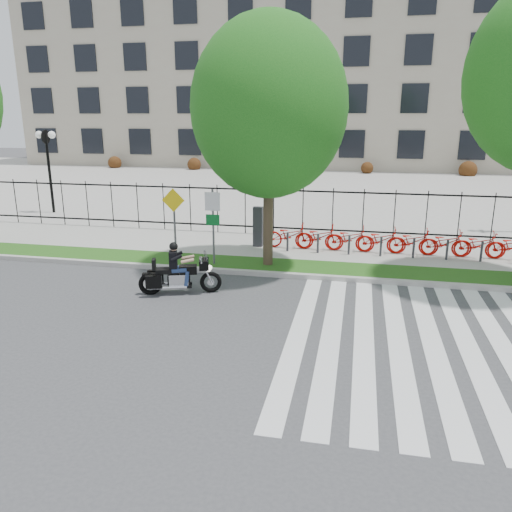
# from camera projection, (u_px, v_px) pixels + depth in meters

# --- Properties ---
(ground) EXTENTS (120.00, 120.00, 0.00)m
(ground) POSITION_uv_depth(u_px,v_px,m) (209.00, 326.00, 12.11)
(ground) COLOR #3C3C3E
(ground) RESTS_ON ground
(curb) EXTENTS (60.00, 0.20, 0.15)m
(curb) POSITION_uv_depth(u_px,v_px,m) (246.00, 273.00, 15.95)
(curb) COLOR #A9A69F
(curb) RESTS_ON ground
(grass_verge) EXTENTS (60.00, 1.50, 0.15)m
(grass_verge) POSITION_uv_depth(u_px,v_px,m) (252.00, 265.00, 16.75)
(grass_verge) COLOR #174A12
(grass_verge) RESTS_ON ground
(sidewalk) EXTENTS (60.00, 3.50, 0.15)m
(sidewalk) POSITION_uv_depth(u_px,v_px,m) (266.00, 247.00, 19.11)
(sidewalk) COLOR gray
(sidewalk) RESTS_ON ground
(plaza) EXTENTS (80.00, 34.00, 0.10)m
(plaza) POSITION_uv_depth(u_px,v_px,m) (311.00, 186.00, 35.65)
(plaza) COLOR gray
(plaza) RESTS_ON ground
(crosswalk_stripes) EXTENTS (5.70, 8.00, 0.01)m
(crosswalk_stripes) POSITION_uv_depth(u_px,v_px,m) (415.00, 343.00, 11.16)
(crosswalk_stripes) COLOR silver
(crosswalk_stripes) RESTS_ON ground
(iron_fence) EXTENTS (30.00, 0.06, 2.00)m
(iron_fence) POSITION_uv_depth(u_px,v_px,m) (274.00, 211.00, 20.46)
(iron_fence) COLOR black
(iron_fence) RESTS_ON sidewalk
(office_building) EXTENTS (60.00, 21.90, 20.15)m
(office_building) POSITION_uv_depth(u_px,v_px,m) (333.00, 65.00, 51.71)
(office_building) COLOR #A59885
(office_building) RESTS_ON ground
(lamp_post_left) EXTENTS (1.06, 0.70, 4.25)m
(lamp_post_left) POSITION_uv_depth(u_px,v_px,m) (47.00, 151.00, 24.90)
(lamp_post_left) COLOR black
(lamp_post_left) RESTS_ON ground
(street_tree_1) EXTENTS (4.83, 4.83, 7.78)m
(street_tree_1) POSITION_uv_depth(u_px,v_px,m) (269.00, 108.00, 15.27)
(street_tree_1) COLOR #3C2C20
(street_tree_1) RESTS_ON grass_verge
(bike_share_station) EXTENTS (11.06, 0.85, 1.50)m
(bike_share_station) POSITION_uv_depth(u_px,v_px,m) (410.00, 241.00, 17.68)
(bike_share_station) COLOR #2D2D33
(bike_share_station) RESTS_ON sidewalk
(sign_pole_regulatory) EXTENTS (0.50, 0.09, 2.50)m
(sign_pole_regulatory) POSITION_uv_depth(u_px,v_px,m) (213.00, 217.00, 16.19)
(sign_pole_regulatory) COLOR #59595B
(sign_pole_regulatory) RESTS_ON grass_verge
(sign_pole_warning) EXTENTS (0.78, 0.09, 2.49)m
(sign_pole_warning) POSITION_uv_depth(u_px,v_px,m) (174.00, 215.00, 16.45)
(sign_pole_warning) COLOR #59595B
(sign_pole_warning) RESTS_ON grass_verge
(motorcycle_rider) EXTENTS (2.29, 1.09, 1.82)m
(motorcycle_rider) POSITION_uv_depth(u_px,v_px,m) (179.00, 273.00, 14.16)
(motorcycle_rider) COLOR black
(motorcycle_rider) RESTS_ON ground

